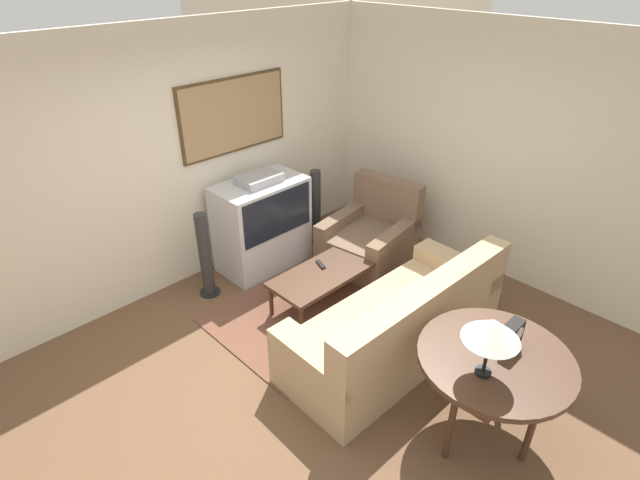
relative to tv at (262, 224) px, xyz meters
name	(u,v)px	position (x,y,z in m)	size (l,w,h in m)	color
ground_plane	(318,373)	(-0.79, -1.72, -0.53)	(12.00, 12.00, 0.00)	brown
wall_back	(172,164)	(-0.77, 0.41, 0.82)	(12.00, 0.10, 2.70)	beige
wall_right	(494,153)	(1.84, -1.72, 0.82)	(0.06, 12.00, 2.70)	beige
area_rug	(317,305)	(-0.13, -1.03, -0.53)	(2.12, 1.45, 0.01)	brown
tv	(262,224)	(0.00, 0.00, 0.00)	(1.02, 0.59, 1.13)	silver
couch	(399,326)	(-0.09, -2.04, -0.22)	(2.18, 0.95, 0.91)	tan
armchair	(370,239)	(0.95, -0.82, -0.25)	(1.09, 0.99, 0.93)	brown
coffee_table	(325,274)	(-0.02, -1.03, -0.18)	(1.17, 0.54, 0.39)	#472D1E
console_table	(495,364)	(-0.32, -3.03, 0.17)	(1.09, 1.09, 0.77)	#472D1E
table_lamp	(492,330)	(-0.53, -3.04, 0.61)	(0.38, 0.38, 0.46)	black
mantel_clock	(512,335)	(-0.17, -3.04, 0.35)	(0.18, 0.10, 0.22)	black
remote	(321,264)	(0.02, -0.93, -0.13)	(0.10, 0.17, 0.02)	black
speaker_tower_left	(205,258)	(-0.80, -0.05, -0.08)	(0.22, 0.22, 0.96)	black
speaker_tower_right	(316,209)	(0.80, -0.05, -0.08)	(0.22, 0.22, 0.96)	black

